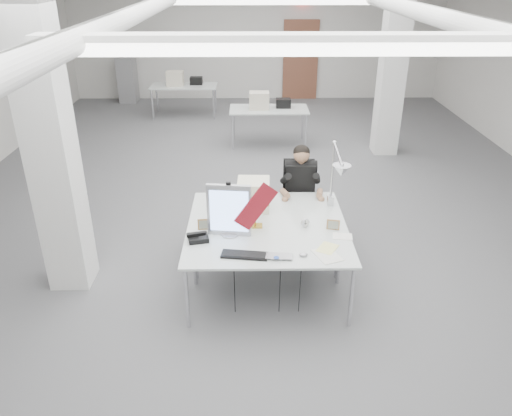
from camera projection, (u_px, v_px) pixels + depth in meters
The scene contains 23 objects.
room_shell at pixel (265, 97), 7.20m from camera, with size 10.04×14.04×3.24m.
desk_main at pixel (268, 246), 5.26m from camera, with size 1.80×0.90×0.03m, color silver.
desk_second at pixel (266, 209), 6.07m from camera, with size 1.80×0.90×0.03m, color silver.
bg_desk_a at pixel (269, 109), 10.20m from camera, with size 1.60×0.80×0.03m, color silver.
bg_desk_b at pixel (184, 86), 12.15m from camera, with size 1.60×0.80×0.03m, color silver.
filing_cabinet at pixel (128, 80), 13.50m from camera, with size 0.45×0.55×1.20m, color gray.
office_chair at pixel (299, 198), 6.73m from camera, with size 0.56×0.56×1.15m, color black, non-canonical shape.
seated_person at pixel (301, 178), 6.54m from camera, with size 0.45×0.57×0.85m, color black, non-canonical shape.
monitor at pixel (229, 210), 5.33m from camera, with size 0.48×0.05×0.59m, color #B2B2B7.
pennant at pixel (256, 207), 5.28m from camera, with size 0.52×0.01×0.22m, color maroon.
keyboard at pixel (245, 255), 5.06m from camera, with size 0.47×0.16×0.02m, color black.
laptop at pixel (276, 259), 4.99m from camera, with size 0.32×0.21×0.03m, color #A3A3A8.
mouse at pixel (303, 255), 5.05m from camera, with size 0.09×0.06×0.04m, color #ADADB1.
bankers_lamp at pixel (255, 214), 5.56m from camera, with size 0.28×0.11×0.32m, color #BC823A, non-canonical shape.
desk_phone at pixel (198, 238), 5.34m from camera, with size 0.21×0.19×0.05m, color black.
picture_frame_left at pixel (205, 224), 5.55m from camera, with size 0.15×0.01×0.12m, color #B4834D.
picture_frame_right at pixel (333, 225), 5.55m from camera, with size 0.15×0.01×0.11m, color #B37F4D.
desk_clock at pixel (305, 223), 5.60m from camera, with size 0.10×0.10×0.03m, color silver.
paper_stack_a at pixel (327, 255), 5.07m from camera, with size 0.22×0.31×0.01m, color white.
paper_stack_b at pixel (327, 248), 5.19m from camera, with size 0.17×0.24×0.01m, color #FEFC98.
paper_stack_c at pixel (343, 236), 5.42m from camera, with size 0.21×0.15×0.01m, color white.
beige_monitor at pixel (254, 194), 5.98m from camera, with size 0.38×0.36×0.36m, color beige.
architect_lamp at pixel (335, 183), 5.73m from camera, with size 0.22×0.63×0.81m, color #B3B4B8, non-canonical shape.
Camera 1 is at (-0.19, -7.04, 3.42)m, focal length 35.00 mm.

